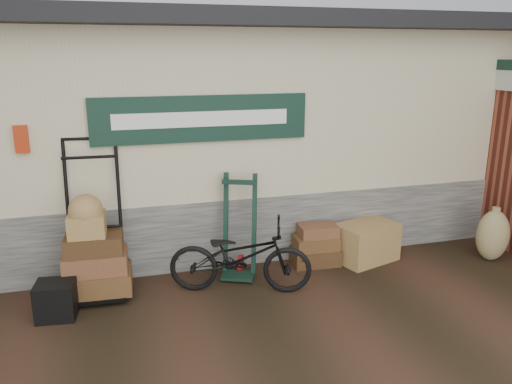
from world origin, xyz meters
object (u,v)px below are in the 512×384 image
porter_trolley (94,217)px  suitcase_stack (316,244)px  black_trunk (56,300)px  green_barrow (239,226)px  wicker_hamper (366,242)px  bicycle (240,253)px

porter_trolley → suitcase_stack: size_ratio=2.96×
suitcase_stack → black_trunk: 3.21m
suitcase_stack → green_barrow: bearing=-177.3°
suitcase_stack → wicker_hamper: (0.70, -0.07, -0.02)m
suitcase_stack → black_trunk: size_ratio=1.56×
green_barrow → black_trunk: bearing=-143.3°
wicker_hamper → black_trunk: size_ratio=2.00×
wicker_hamper → black_trunk: bearing=-173.1°
black_trunk → bicycle: size_ratio=0.24×
suitcase_stack → black_trunk: (-3.17, -0.54, -0.08)m
green_barrow → bicycle: (-0.10, -0.43, -0.16)m
suitcase_stack → bicycle: bicycle is taller
bicycle → suitcase_stack: bearing=-48.9°
green_barrow → black_trunk: (-2.12, -0.49, -0.45)m
porter_trolley → green_barrow: porter_trolley is taller
black_trunk → wicker_hamper: bearing=6.9°
suitcase_stack → wicker_hamper: bearing=-5.7°
porter_trolley → suitcase_stack: bearing=3.4°
porter_trolley → wicker_hamper: bearing=2.2°
green_barrow → wicker_hamper: bearing=23.0°
wicker_hamper → bicycle: size_ratio=0.48×
suitcase_stack → bicycle: size_ratio=0.37×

